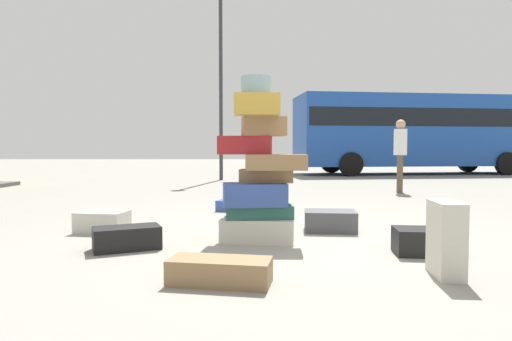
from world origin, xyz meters
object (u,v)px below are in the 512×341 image
(suitcase_black_white_trunk, at_px, (423,242))
(suitcase_black_left_side, at_px, (127,238))
(suitcase_brown_right_side, at_px, (220,271))
(suitcase_cream_upright_blue, at_px, (446,239))
(person_bearded_onlooker, at_px, (400,149))
(suitcase_tower, at_px, (259,178))
(suitcase_cream_foreground_near, at_px, (102,222))
(suitcase_charcoal_foreground_far, at_px, (330,221))
(parked_bus, at_px, (415,129))
(lamp_post, at_px, (221,49))
(suitcase_navy_behind_tower, at_px, (238,206))

(suitcase_black_white_trunk, height_order, suitcase_black_left_side, suitcase_black_white_trunk)
(suitcase_brown_right_side, bearing_deg, suitcase_black_left_side, 142.26)
(suitcase_black_white_trunk, xyz_separation_m, suitcase_black_left_side, (-2.91, 0.24, -0.01))
(suitcase_cream_upright_blue, height_order, person_bearded_onlooker, person_bearded_onlooker)
(suitcase_tower, distance_m, suitcase_cream_foreground_near, 2.06)
(suitcase_tower, relative_size, suitcase_charcoal_foreground_far, 2.87)
(suitcase_tower, height_order, suitcase_black_left_side, suitcase_tower)
(suitcase_black_white_trunk, height_order, parked_bus, parked_bus)
(lamp_post, bearing_deg, suitcase_cream_foreground_near, -95.19)
(suitcase_cream_upright_blue, bearing_deg, suitcase_charcoal_foreground_far, 112.00)
(suitcase_navy_behind_tower, relative_size, suitcase_brown_right_side, 0.85)
(suitcase_brown_right_side, bearing_deg, person_bearded_onlooker, 71.69)
(suitcase_cream_foreground_near, bearing_deg, parked_bus, 65.34)
(person_bearded_onlooker, bearing_deg, suitcase_black_white_trunk, 7.04)
(person_bearded_onlooker, bearing_deg, suitcase_navy_behind_tower, -26.83)
(suitcase_cream_foreground_near, height_order, person_bearded_onlooker, person_bearded_onlooker)
(suitcase_charcoal_foreground_far, relative_size, suitcase_cream_upright_blue, 1.04)
(suitcase_cream_foreground_near, relative_size, suitcase_black_white_trunk, 1.08)
(lamp_post, bearing_deg, suitcase_black_white_trunk, -75.40)
(suitcase_charcoal_foreground_far, height_order, lamp_post, lamp_post)
(parked_bus, bearing_deg, suitcase_brown_right_side, -122.05)
(suitcase_black_white_trunk, height_order, lamp_post, lamp_post)
(suitcase_charcoal_foreground_far, height_order, parked_bus, parked_bus)
(suitcase_brown_right_side, bearing_deg, parked_bus, 74.54)
(suitcase_black_left_side, xyz_separation_m, suitcase_brown_right_side, (1.02, -1.13, -0.02))
(suitcase_tower, distance_m, suitcase_black_white_trunk, 1.78)
(lamp_post, bearing_deg, suitcase_tower, -83.53)
(suitcase_charcoal_foreground_far, xyz_separation_m, suitcase_cream_upright_blue, (0.57, -1.92, 0.17))
(person_bearded_onlooker, bearing_deg, parked_bus, -178.96)
(suitcase_brown_right_side, distance_m, person_bearded_onlooker, 7.81)
(suitcase_black_left_side, xyz_separation_m, person_bearded_onlooker, (4.71, 5.70, 0.90))
(suitcase_cream_foreground_near, bearing_deg, suitcase_navy_behind_tower, 57.52)
(suitcase_tower, distance_m, lamp_post, 10.27)
(suitcase_tower, height_order, parked_bus, parked_bus)
(suitcase_charcoal_foreground_far, bearing_deg, suitcase_brown_right_side, -113.95)
(suitcase_navy_behind_tower, bearing_deg, suitcase_cream_upright_blue, -47.06)
(suitcase_black_white_trunk, bearing_deg, suitcase_black_left_side, -177.84)
(lamp_post, bearing_deg, parked_bus, 24.17)
(suitcase_charcoal_foreground_far, height_order, suitcase_cream_upright_blue, suitcase_cream_upright_blue)
(suitcase_cream_foreground_near, relative_size, person_bearded_onlooker, 0.34)
(person_bearded_onlooker, bearing_deg, suitcase_black_left_side, -15.61)
(suitcase_cream_foreground_near, xyz_separation_m, suitcase_charcoal_foreground_far, (2.79, 0.02, 0.00))
(person_bearded_onlooker, bearing_deg, suitcase_tower, -8.43)
(suitcase_cream_upright_blue, bearing_deg, suitcase_black_left_side, 166.55)
(suitcase_charcoal_foreground_far, bearing_deg, suitcase_navy_behind_tower, 130.74)
(suitcase_cream_upright_blue, xyz_separation_m, lamp_post, (-2.54, 10.91, 3.98))
(suitcase_tower, distance_m, person_bearded_onlooker, 6.30)
(suitcase_tower, bearing_deg, suitcase_cream_upright_blue, -42.64)
(suitcase_tower, height_order, suitcase_brown_right_side, suitcase_tower)
(suitcase_charcoal_foreground_far, bearing_deg, person_bearded_onlooker, 68.47)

